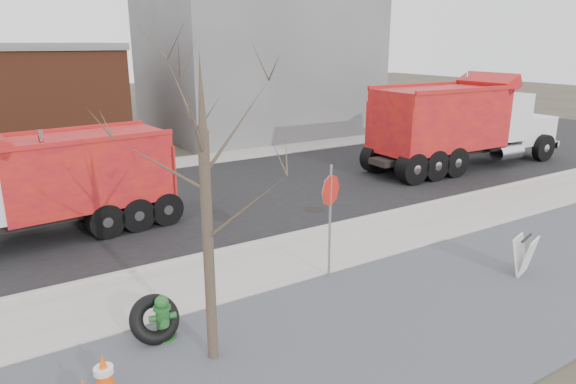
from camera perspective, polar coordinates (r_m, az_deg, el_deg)
ground at (r=12.82m, az=0.13°, el=-8.04°), size 120.00×120.00×0.00m
gravel_verge at (r=10.35m, az=10.86°, el=-14.62°), size 60.00×5.00×0.03m
sidewalk at (r=13.00m, az=-0.47°, el=-7.54°), size 60.00×2.50×0.06m
curb at (r=14.02m, az=-3.27°, el=-5.61°), size 60.00×0.15×0.11m
road at (r=18.12m, az=-10.56°, el=-0.89°), size 60.00×9.40×0.02m
far_sidewalk at (r=23.34m, az=-15.79°, el=2.70°), size 60.00×2.00×0.06m
building_grey at (r=31.79m, az=-3.55°, el=13.99°), size 12.00×10.00×8.00m
bare_tree at (r=8.13m, az=-9.22°, el=1.91°), size 3.20×3.20×5.20m
fire_hydrant at (r=9.95m, az=-13.73°, el=-13.59°), size 0.51×0.49×0.89m
truck_tire at (r=9.98m, az=-14.60°, el=-13.51°), size 0.98×0.80×0.91m
stop_sign at (r=11.52m, az=4.73°, el=-1.12°), size 0.69×0.32×2.70m
sandwich_board at (r=13.27m, az=24.76°, el=-6.44°), size 0.76×0.60×0.93m
traffic_cone_near at (r=8.83m, az=-19.76°, el=-18.60°), size 0.39×0.39×0.75m
dump_truck_red_a at (r=23.42m, az=18.72°, el=7.43°), size 9.93×2.92×3.95m
dump_truck_red_b at (r=15.43m, az=-24.84°, el=1.06°), size 7.60×2.82×3.19m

